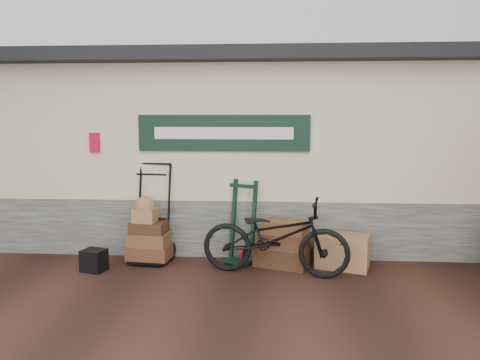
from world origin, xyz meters
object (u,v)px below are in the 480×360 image
Objects in this scene: suitcase_stack at (283,243)px; porter_trolley at (152,211)px; green_barrow at (242,222)px; bicycle at (275,233)px; black_trunk at (94,260)px; wicker_hamper at (343,251)px.

porter_trolley is at bearing 176.04° from suitcase_stack.
bicycle is (0.49, -0.54, -0.02)m from green_barrow.
porter_trolley reaches higher than black_trunk.
bicycle is at bearing -106.76° from suitcase_stack.
green_barrow is 0.73m from bicycle.
porter_trolley is at bearing 82.86° from bicycle.
black_trunk is (-2.09, -0.58, -0.47)m from green_barrow.
wicker_hamper is at bearing 3.16° from porter_trolley.
wicker_hamper is at bearing 6.71° from black_trunk.
black_trunk is 0.15× the size of bicycle.
porter_trolley reaches higher than bicycle.
black_trunk is at bearing -173.29° from wicker_hamper.
porter_trolley is 1.95m from bicycle.
black_trunk is 2.62m from bicycle.
suitcase_stack is at bearing 9.25° from black_trunk.
green_barrow is at bearing 167.53° from suitcase_stack.
bicycle is at bearing -22.93° from green_barrow.
black_trunk is at bearing 99.83° from bicycle.
green_barrow is 2.22m from black_trunk.
wicker_hamper is (2.87, -0.16, -0.52)m from porter_trolley.
porter_trolley reaches higher than green_barrow.
green_barrow is (1.37, -0.00, -0.14)m from porter_trolley.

